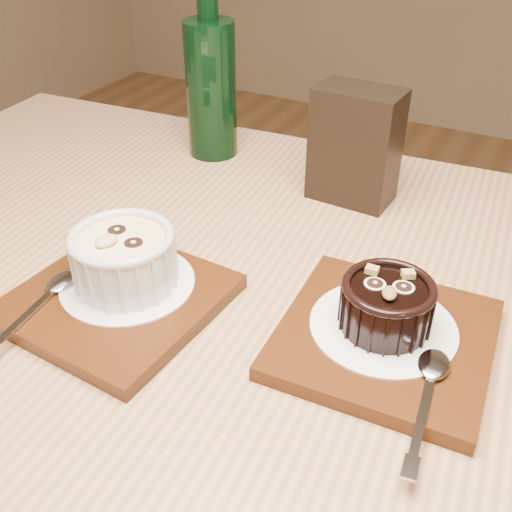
{
  "coord_description": "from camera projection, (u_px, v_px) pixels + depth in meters",
  "views": [
    {
      "loc": [
        0.32,
        -0.32,
        1.12
      ],
      "look_at": [
        0.11,
        0.07,
        0.81
      ],
      "focal_mm": 42.0,
      "sensor_mm": 36.0,
      "label": 1
    }
  ],
  "objects": [
    {
      "name": "tray_right",
      "position": [
        385.0,
        338.0,
        0.53
      ],
      "size": [
        0.19,
        0.19,
        0.01
      ],
      "primitive_type": "cube",
      "rotation": [
        0.0,
        0.0,
        0.06
      ],
      "color": "#45210B",
      "rests_on": "table"
    },
    {
      "name": "spoon_left",
      "position": [
        39.0,
        303.0,
        0.55
      ],
      "size": [
        0.04,
        0.14,
        0.01
      ],
      "primitive_type": null,
      "rotation": [
        0.0,
        0.0,
        0.13
      ],
      "color": "silver",
      "rests_on": "tray_left"
    },
    {
      "name": "condiment_stand",
      "position": [
        355.0,
        146.0,
        0.72
      ],
      "size": [
        0.1,
        0.06,
        0.14
      ],
      "primitive_type": "cube",
      "rotation": [
        0.0,
        0.0,
        -0.05
      ],
      "color": "black",
      "rests_on": "table"
    },
    {
      "name": "spoon_right",
      "position": [
        427.0,
        394.0,
        0.46
      ],
      "size": [
        0.04,
        0.14,
        0.01
      ],
      "primitive_type": null,
      "rotation": [
        0.0,
        0.0,
        0.11
      ],
      "color": "silver",
      "rests_on": "tray_right"
    },
    {
      "name": "doily_left",
      "position": [
        128.0,
        283.0,
        0.58
      ],
      "size": [
        0.13,
        0.13,
        0.0
      ],
      "primitive_type": "cylinder",
      "color": "white",
      "rests_on": "tray_left"
    },
    {
      "name": "ramekin_white",
      "position": [
        124.0,
        256.0,
        0.56
      ],
      "size": [
        0.1,
        0.1,
        0.06
      ],
      "rotation": [
        0.0,
        0.0,
        -0.36
      ],
      "color": "silver",
      "rests_on": "doily_left"
    },
    {
      "name": "table",
      "position": [
        257.0,
        375.0,
        0.63
      ],
      "size": [
        1.26,
        0.89,
        0.75
      ],
      "rotation": [
        0.0,
        0.0,
        0.08
      ],
      "color": "#9D6E44",
      "rests_on": "ground"
    },
    {
      "name": "green_bottle",
      "position": [
        211.0,
        84.0,
        0.81
      ],
      "size": [
        0.07,
        0.07,
        0.26
      ],
      "color": "black",
      "rests_on": "table"
    },
    {
      "name": "doily_right",
      "position": [
        383.0,
        326.0,
        0.53
      ],
      "size": [
        0.13,
        0.13,
        0.0
      ],
      "primitive_type": "cylinder",
      "color": "white",
      "rests_on": "tray_right"
    },
    {
      "name": "tray_left",
      "position": [
        118.0,
        299.0,
        0.57
      ],
      "size": [
        0.19,
        0.19,
        0.01
      ],
      "primitive_type": "cube",
      "rotation": [
        0.0,
        0.0,
        -0.06
      ],
      "color": "#45210B",
      "rests_on": "table"
    },
    {
      "name": "ramekin_dark",
      "position": [
        387.0,
        303.0,
        0.51
      ],
      "size": [
        0.08,
        0.08,
        0.05
      ],
      "rotation": [
        0.0,
        0.0,
        0.29
      ],
      "color": "black",
      "rests_on": "doily_right"
    }
  ]
}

